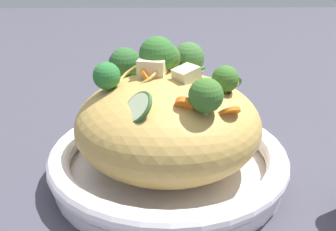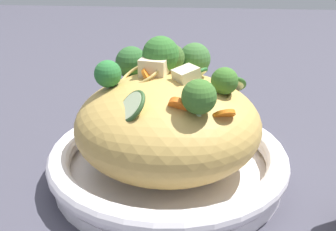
{
  "view_description": "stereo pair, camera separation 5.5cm",
  "coord_description": "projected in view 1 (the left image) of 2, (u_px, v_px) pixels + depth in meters",
  "views": [
    {
      "loc": [
        -0.51,
        0.01,
        0.32
      ],
      "look_at": [
        0.0,
        0.0,
        0.09
      ],
      "focal_mm": 44.13,
      "sensor_mm": 36.0,
      "label": 1
    },
    {
      "loc": [
        -0.5,
        -0.05,
        0.32
      ],
      "look_at": [
        0.0,
        0.0,
        0.09
      ],
      "focal_mm": 44.13,
      "sensor_mm": 36.0,
      "label": 2
    }
  ],
  "objects": [
    {
      "name": "ground_plane",
      "position": [
        168.0,
        176.0,
        0.59
      ],
      "size": [
        3.0,
        3.0,
        0.0
      ],
      "primitive_type": "plane",
      "color": "#3D3B46"
    },
    {
      "name": "serving_bowl",
      "position": [
        168.0,
        161.0,
        0.58
      ],
      "size": [
        0.33,
        0.33,
        0.05
      ],
      "color": "white",
      "rests_on": "ground_plane"
    },
    {
      "name": "noodle_heap",
      "position": [
        168.0,
        124.0,
        0.56
      ],
      "size": [
        0.25,
        0.25,
        0.14
      ],
      "color": "tan",
      "rests_on": "serving_bowl"
    },
    {
      "name": "broccoli_florets",
      "position": [
        163.0,
        66.0,
        0.56
      ],
      "size": [
        0.21,
        0.2,
        0.08
      ],
      "color": "#93B16A",
      "rests_on": "serving_bowl"
    },
    {
      "name": "carrot_coins",
      "position": [
        175.0,
        84.0,
        0.54
      ],
      "size": [
        0.15,
        0.12,
        0.04
      ],
      "color": "orange",
      "rests_on": "serving_bowl"
    },
    {
      "name": "zucchini_slices",
      "position": [
        183.0,
        83.0,
        0.55
      ],
      "size": [
        0.17,
        0.17,
        0.05
      ],
      "color": "beige",
      "rests_on": "serving_bowl"
    },
    {
      "name": "chicken_chunks",
      "position": [
        163.0,
        72.0,
        0.55
      ],
      "size": [
        0.06,
        0.09,
        0.03
      ],
      "color": "beige",
      "rests_on": "serving_bowl"
    }
  ]
}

